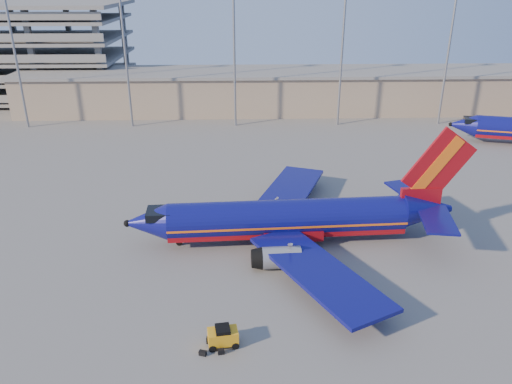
# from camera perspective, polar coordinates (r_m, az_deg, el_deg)

# --- Properties ---
(ground) EXTENTS (220.00, 220.00, 0.00)m
(ground) POSITION_cam_1_polar(r_m,az_deg,el_deg) (55.62, 2.50, -5.23)
(ground) COLOR slate
(ground) RESTS_ON ground
(terminal_building) EXTENTS (122.00, 16.00, 8.50)m
(terminal_building) POSITION_cam_1_polar(r_m,az_deg,el_deg) (109.89, 5.66, 11.53)
(terminal_building) COLOR #89735E
(terminal_building) RESTS_ON ground
(light_mast_row) EXTENTS (101.60, 1.60, 28.65)m
(light_mast_row) POSITION_cam_1_polar(r_m,az_deg,el_deg) (95.55, 3.78, 17.86)
(light_mast_row) COLOR gray
(light_mast_row) RESTS_ON ground
(aircraft_main) EXTENTS (37.08, 35.62, 12.55)m
(aircraft_main) POSITION_cam_1_polar(r_m,az_deg,el_deg) (53.90, 4.46, -3.05)
(aircraft_main) COLOR navy
(aircraft_main) RESTS_ON ground
(baggage_tug) EXTENTS (2.54, 1.76, 1.70)m
(baggage_tug) POSITION_cam_1_polar(r_m,az_deg,el_deg) (40.49, -3.81, -16.10)
(baggage_tug) COLOR orange
(baggage_tug) RESTS_ON ground
(luggage_pile) EXTENTS (2.92, 1.78, 0.54)m
(luggage_pile) POSITION_cam_1_polar(r_m,az_deg,el_deg) (40.65, -4.60, -17.15)
(luggage_pile) COLOR black
(luggage_pile) RESTS_ON ground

